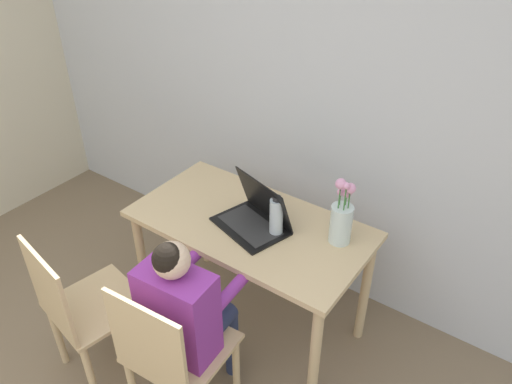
% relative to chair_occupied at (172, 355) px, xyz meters
% --- Properties ---
extents(wall_back, '(6.40, 0.05, 2.50)m').
position_rel_chair_occupied_xyz_m(wall_back, '(-0.00, 1.26, 0.80)').
color(wall_back, silver).
rests_on(wall_back, ground_plane).
extents(dining_table, '(1.20, 0.63, 0.72)m').
position_rel_chair_occupied_xyz_m(dining_table, '(-0.07, 0.68, 0.17)').
color(dining_table, '#D6B784').
rests_on(dining_table, ground_plane).
extents(chair_occupied, '(0.43, 0.43, 0.86)m').
position_rel_chair_occupied_xyz_m(chair_occupied, '(0.00, 0.00, 0.00)').
color(chair_occupied, '#D6B784').
rests_on(chair_occupied, ground_plane).
extents(chair_spare, '(0.47, 0.47, 0.86)m').
position_rel_chair_occupied_xyz_m(chair_spare, '(-0.53, -0.05, 0.00)').
color(chair_spare, '#D6B784').
rests_on(chair_spare, ground_plane).
extents(person_seated, '(0.36, 0.44, 1.02)m').
position_rel_chair_occupied_xyz_m(person_seated, '(-0.01, 0.12, 0.18)').
color(person_seated, purple).
rests_on(person_seated, ground_plane).
extents(laptop, '(0.41, 0.34, 0.25)m').
position_rel_chair_occupied_xyz_m(laptop, '(-0.04, 0.68, 0.33)').
color(laptop, black).
rests_on(laptop, dining_table).
extents(flower_vase, '(0.10, 0.10, 0.35)m').
position_rel_chair_occupied_xyz_m(flower_vase, '(0.36, 0.80, 0.40)').
color(flower_vase, silver).
rests_on(flower_vase, dining_table).
extents(water_bottle, '(0.07, 0.07, 0.22)m').
position_rel_chair_occupied_xyz_m(water_bottle, '(0.08, 0.67, 0.37)').
color(water_bottle, silver).
rests_on(water_bottle, dining_table).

